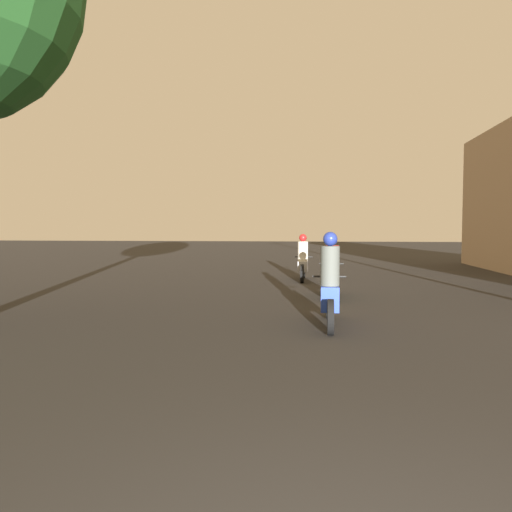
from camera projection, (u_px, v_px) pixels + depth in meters
motorcycle_blue at (330, 288)px, 8.47m from camera, size 0.60×2.02×1.61m
motorcycle_green at (332, 273)px, 11.97m from camera, size 0.60×1.88×1.50m
motorcycle_silver at (303, 262)px, 15.83m from camera, size 0.60×2.02×1.48m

